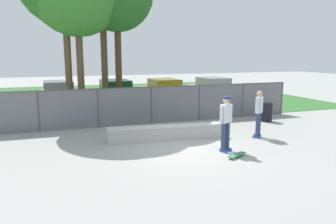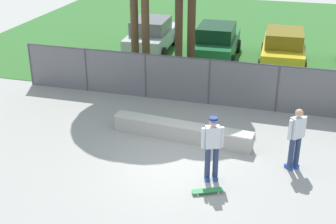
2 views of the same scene
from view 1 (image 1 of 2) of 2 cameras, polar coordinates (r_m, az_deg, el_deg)
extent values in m
plane|color=#9E9E99|center=(10.86, 3.91, -6.84)|extent=(80.00, 80.00, 0.00)
cube|color=#336B2D|center=(24.92, -9.66, 2.74)|extent=(26.60, 20.00, 0.02)
cube|color=#A8A59E|center=(12.09, -0.08, -3.82)|extent=(4.48, 0.87, 0.50)
cube|color=beige|center=(12.03, -0.08, -2.52)|extent=(4.53, 0.91, 0.06)
cube|color=#2647A5|center=(10.99, 10.55, -6.52)|extent=(0.20, 0.28, 0.10)
cube|color=#2647A5|center=(10.82, 9.85, -6.77)|extent=(0.20, 0.28, 0.10)
cylinder|color=navy|center=(10.88, 10.51, -4.02)|extent=(0.15, 0.15, 0.88)
cylinder|color=navy|center=(10.71, 9.80, -4.22)|extent=(0.15, 0.15, 0.88)
cube|color=silver|center=(10.63, 10.28, -0.25)|extent=(0.44, 0.35, 0.60)
cylinder|color=silver|center=(10.83, 11.08, -0.19)|extent=(0.10, 0.10, 0.58)
cylinder|color=silver|center=(10.44, 9.45, -0.53)|extent=(0.10, 0.10, 0.58)
sphere|color=tan|center=(10.57, 10.36, 2.04)|extent=(0.22, 0.22, 0.22)
cylinder|color=navy|center=(10.55, 10.37, 2.58)|extent=(0.23, 0.23, 0.06)
cube|color=navy|center=(10.48, 10.94, 2.37)|extent=(0.23, 0.19, 0.02)
cube|color=#2D8C4C|center=(10.37, 12.17, -7.43)|extent=(0.81, 0.52, 0.02)
cube|color=#B2B2B7|center=(10.16, 11.31, -7.88)|extent=(0.11, 0.15, 0.02)
cube|color=#B2B2B7|center=(10.59, 12.99, -7.18)|extent=(0.11, 0.15, 0.02)
cylinder|color=silver|center=(10.21, 10.91, -7.96)|extent=(0.06, 0.05, 0.05)
cylinder|color=silver|center=(10.12, 11.70, -8.16)|extent=(0.06, 0.05, 0.05)
cylinder|color=silver|center=(10.65, 12.59, -7.27)|extent=(0.06, 0.05, 0.05)
cylinder|color=silver|center=(10.56, 13.37, -7.45)|extent=(0.06, 0.05, 0.05)
cylinder|color=#4C4C51|center=(14.28, -22.04, 0.13)|extent=(0.07, 0.07, 1.74)
cylinder|color=#4C4C51|center=(14.36, -12.31, 0.70)|extent=(0.07, 0.07, 1.74)
cylinder|color=#4C4C51|center=(14.84, -2.96, 1.23)|extent=(0.07, 0.07, 1.74)
cylinder|color=#4C4C51|center=(15.69, 5.59, 1.68)|extent=(0.07, 0.07, 1.74)
cylinder|color=#4C4C51|center=(16.86, 13.12, 2.05)|extent=(0.07, 0.07, 1.74)
cylinder|color=#4C4C51|center=(18.27, 19.59, 2.34)|extent=(0.07, 0.07, 1.74)
cylinder|color=#4C4C51|center=(14.74, -2.99, 4.45)|extent=(14.60, 0.05, 0.05)
cube|color=slate|center=(14.84, -2.96, 1.23)|extent=(14.60, 0.01, 1.74)
cylinder|color=brown|center=(16.03, -17.27, 7.18)|extent=(0.32, 0.32, 4.93)
cylinder|color=brown|center=(15.87, -15.26, 6.50)|extent=(0.32, 0.32, 4.51)
cylinder|color=brown|center=(16.57, -11.20, 7.48)|extent=(0.32, 0.32, 4.90)
cylinder|color=#47301E|center=(16.24, -8.76, 7.12)|extent=(0.32, 0.32, 4.68)
cube|color=#B7BABF|center=(19.96, -18.86, 2.42)|extent=(1.95, 4.26, 0.70)
cube|color=slate|center=(19.74, -18.95, 4.30)|extent=(1.67, 2.15, 0.64)
cylinder|color=black|center=(21.28, -21.39, 1.77)|extent=(0.24, 0.65, 0.64)
cylinder|color=black|center=(21.35, -16.56, 2.07)|extent=(0.24, 0.65, 0.64)
cylinder|color=black|center=(18.70, -21.35, 0.70)|extent=(0.24, 0.65, 0.64)
cylinder|color=black|center=(18.78, -15.87, 1.05)|extent=(0.24, 0.65, 0.64)
cube|color=#1E6638|center=(19.92, -9.37, 2.82)|extent=(1.95, 4.26, 0.70)
cube|color=#10381E|center=(19.70, -9.34, 4.71)|extent=(1.67, 2.15, 0.64)
cylinder|color=black|center=(21.08, -12.48, 2.16)|extent=(0.24, 0.65, 0.64)
cylinder|color=black|center=(21.42, -7.72, 2.43)|extent=(0.24, 0.65, 0.64)
cylinder|color=black|center=(18.54, -11.22, 1.13)|extent=(0.24, 0.65, 0.64)
cylinder|color=black|center=(18.93, -5.85, 1.45)|extent=(0.24, 0.65, 0.64)
cube|color=gold|center=(20.53, -0.80, 3.17)|extent=(1.95, 4.26, 0.70)
cube|color=#776413|center=(20.32, -0.66, 5.00)|extent=(1.67, 2.15, 0.64)
cylinder|color=black|center=(21.51, -4.27, 2.53)|extent=(0.24, 0.65, 0.64)
cylinder|color=black|center=(22.10, 0.20, 2.76)|extent=(0.24, 0.65, 0.64)
cylinder|color=black|center=(19.06, -1.96, 1.56)|extent=(0.24, 0.65, 0.64)
cylinder|color=black|center=(19.72, 2.98, 1.85)|extent=(0.24, 0.65, 0.64)
cube|color=silver|center=(21.96, 7.78, 3.54)|extent=(1.95, 4.26, 0.70)
cube|color=gray|center=(21.76, 8.01, 5.25)|extent=(1.67, 2.15, 0.64)
cylinder|color=black|center=(22.74, 4.18, 2.94)|extent=(0.24, 0.65, 0.64)
cylinder|color=black|center=(23.56, 8.14, 3.12)|extent=(0.24, 0.65, 0.64)
cylinder|color=black|center=(20.44, 7.32, 2.07)|extent=(0.24, 0.65, 0.64)
cylinder|color=black|center=(21.35, 11.57, 2.29)|extent=(0.24, 0.65, 0.64)
cube|color=#2647A5|center=(12.87, 15.41, -4.25)|extent=(0.26, 0.26, 0.10)
cube|color=#2647A5|center=(13.08, 15.61, -4.03)|extent=(0.26, 0.26, 0.10)
cylinder|color=navy|center=(12.76, 15.65, -2.13)|extent=(0.15, 0.15, 0.88)
cylinder|color=navy|center=(12.97, 15.84, -1.94)|extent=(0.15, 0.15, 0.88)
cube|color=silver|center=(12.73, 15.91, 1.23)|extent=(0.43, 0.42, 0.60)
cylinder|color=silver|center=(12.49, 15.68, 0.98)|extent=(0.10, 0.10, 0.58)
cylinder|color=silver|center=(12.98, 16.12, 1.29)|extent=(0.10, 0.10, 0.58)
sphere|color=tan|center=(12.67, 16.00, 3.15)|extent=(0.22, 0.22, 0.22)
cylinder|color=black|center=(16.12, 17.06, 0.02)|extent=(0.56, 0.56, 0.92)
camera|label=2|loc=(8.09, 88.57, 28.03)|focal=49.87mm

